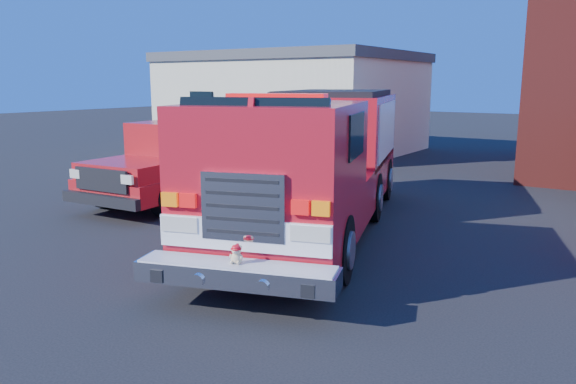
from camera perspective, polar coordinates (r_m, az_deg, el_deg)
The scene contains 4 objects.
ground at distance 10.56m, azimuth 3.60°, elevation -5.88°, with size 100.00×100.00×0.00m, color black.
side_building at distance 25.89m, azimuth 0.63°, elevation 9.17°, with size 10.20×8.20×4.35m.
fire_engine at distance 11.78m, azimuth 2.85°, elevation 3.41°, with size 5.38×9.78×2.91m.
pickup_truck at distance 15.29m, azimuth -10.00°, elevation 3.03°, with size 2.70×6.45×2.06m.
Camera 1 is at (4.98, -8.78, 3.08)m, focal length 35.00 mm.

